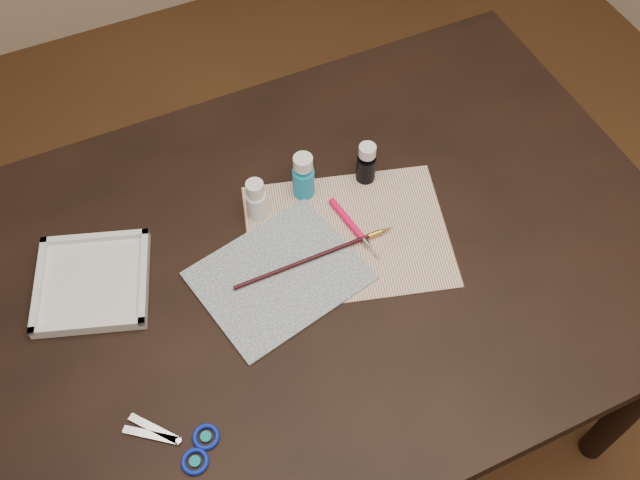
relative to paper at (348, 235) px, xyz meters
name	(u,v)px	position (x,y,z in m)	size (l,w,h in m)	color
ground	(320,409)	(-0.06, -0.02, -0.76)	(3.50, 3.50, 0.02)	#422614
table	(320,346)	(-0.06, -0.02, -0.38)	(1.30, 0.90, 0.75)	black
paper	(348,235)	(0.00, 0.00, 0.00)	(0.36, 0.28, 0.00)	white
canvas	(279,276)	(-0.15, -0.03, 0.00)	(0.27, 0.22, 0.00)	#12273F
paint_bottle_white	(256,200)	(-0.13, 0.11, 0.04)	(0.04, 0.04, 0.09)	white
paint_bottle_cyan	(303,176)	(-0.03, 0.12, 0.05)	(0.04, 0.04, 0.10)	#1692C6
paint_bottle_navy	(366,163)	(0.09, 0.11, 0.04)	(0.04, 0.04, 0.09)	black
paintbrush	(316,257)	(-0.07, -0.02, 0.01)	(0.31, 0.01, 0.01)	black
craft_knife	(355,229)	(0.02, 0.00, 0.01)	(0.16, 0.01, 0.01)	#F70A4B
scissors	(168,442)	(-0.42, -0.23, 0.00)	(0.16, 0.08, 0.01)	silver
palette_tray	(92,282)	(-0.45, 0.09, 0.01)	(0.19, 0.19, 0.02)	silver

